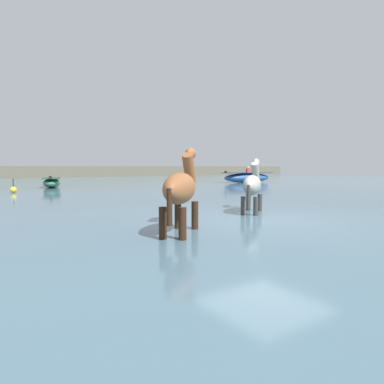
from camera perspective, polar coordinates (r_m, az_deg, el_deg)
The scene contains 8 objects.
ground_plane at distance 8.09m, azimuth 12.30°, elevation -7.53°, with size 120.00×120.00×0.00m, color gray.
water_surface at distance 16.55m, azimuth -13.59°, elevation -0.79°, with size 90.00×90.00×0.43m, color #476675.
horse_lead_chestnut at distance 6.12m, azimuth -1.89°, elevation 0.22°, with size 1.59×1.54×2.05m.
horse_trailing_grey at distance 9.04m, azimuth 10.30°, elevation 0.89°, with size 1.55×1.32×1.89m.
boat_distant_east at distance 21.76m, azimuth -22.87°, elevation 1.51°, with size 1.67×3.24×0.71m.
boat_far_inshore at distance 26.40m, azimuth 9.39°, elevation 2.46°, with size 4.22×1.90×1.27m.
channel_buoy at distance 17.95m, azimuth -28.23°, elevation 0.38°, with size 0.29×0.29×0.66m.
far_shoreline at distance 41.53m, azimuth -26.12°, elevation 2.80°, with size 80.00×2.40×1.75m, color #605B4C.
Camera 1 is at (-5.75, -5.45, 1.65)m, focal length 31.18 mm.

